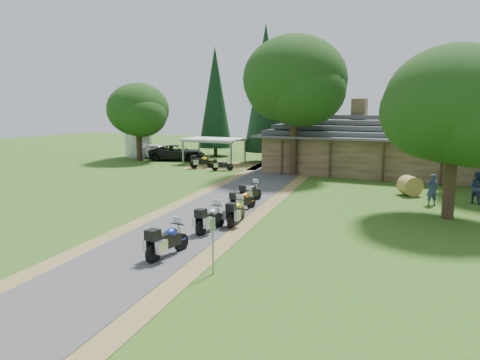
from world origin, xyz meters
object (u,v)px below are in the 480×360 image
at_px(car_dark_suv, 177,149).
at_px(hay_bale, 410,186).
at_px(carport, 214,151).
at_px(motorcycle_row_b, 210,217).
at_px(silo, 138,130).
at_px(motorcycle_row_d, 243,199).
at_px(motorcycle_row_e, 251,192).
at_px(motorcycle_carport_a, 202,161).
at_px(motorcycle_carport_b, 222,164).
at_px(lodge, 392,144).
at_px(motorcycle_row_a, 168,239).
at_px(car_white_sedan, 157,149).
at_px(motorcycle_row_c, 236,211).

bearing_deg(car_dark_suv, hay_bale, -129.62).
distance_m(carport, motorcycle_row_b, 24.92).
xyz_separation_m(silo, car_dark_suv, (5.87, -1.23, -1.78)).
distance_m(motorcycle_row_b, motorcycle_row_d, 4.43).
distance_m(motorcycle_row_e, motorcycle_carport_a, 15.57).
relative_size(carport, motorcycle_row_d, 3.05).
bearing_deg(motorcycle_carport_b, hay_bale, -45.13).
distance_m(lodge, motorcycle_row_b, 22.85).
bearing_deg(motorcycle_row_d, motorcycle_row_b, -161.64).
height_order(motorcycle_row_b, motorcycle_carport_b, motorcycle_row_b).
distance_m(car_dark_suv, motorcycle_row_b, 28.11).
bearing_deg(motorcycle_carport_a, hay_bale, -60.88).
relative_size(motorcycle_row_a, hay_bale, 1.67).
relative_size(carport, motorcycle_carport_a, 2.85).
distance_m(motorcycle_row_a, motorcycle_row_e, 10.52).
bearing_deg(carport, motorcycle_row_a, -66.30).
relative_size(motorcycle_row_e, hay_bale, 1.54).
bearing_deg(silo, motorcycle_row_d, -41.73).
height_order(carport, motorcycle_row_a, carport).
relative_size(motorcycle_carport_b, hay_bale, 1.34).
relative_size(silo, carport, 1.05).
relative_size(motorcycle_row_e, motorcycle_carport_a, 0.95).
bearing_deg(silo, car_white_sedan, -12.19).
height_order(lodge, motorcycle_carport_b, lodge).
relative_size(car_white_sedan, car_dark_suv, 0.96).
relative_size(lodge, motorcycle_row_c, 10.91).
bearing_deg(carport, lodge, -0.27).
bearing_deg(motorcycle_row_e, motorcycle_row_d, -158.03).
relative_size(car_dark_suv, motorcycle_carport_b, 3.77).
xyz_separation_m(lodge, motorcycle_row_c, (-4.34, -20.57, -1.78)).
bearing_deg(lodge, motorcycle_row_d, -106.39).
distance_m(car_white_sedan, motorcycle_row_c, 29.42).
height_order(motorcycle_row_c, motorcycle_carport_b, motorcycle_row_c).
bearing_deg(hay_bale, silo, 159.55).
bearing_deg(motorcycle_row_c, motorcycle_carport_a, 27.13).
bearing_deg(hay_bale, motorcycle_row_b, -119.12).
relative_size(motorcycle_row_c, hay_bale, 1.59).
height_order(motorcycle_row_c, motorcycle_row_e, motorcycle_row_c).
bearing_deg(hay_bale, car_white_sedan, 158.69).
height_order(silo, car_white_sedan, silo).
bearing_deg(motorcycle_row_b, hay_bale, -25.92).
xyz_separation_m(motorcycle_carport_b, hay_bale, (15.94, -4.97, 0.05)).
height_order(car_dark_suv, motorcycle_row_b, car_dark_suv).
bearing_deg(car_dark_suv, car_white_sedan, 61.34).
bearing_deg(hay_bale, motorcycle_row_a, -112.46).
bearing_deg(motorcycle_row_d, motorcycle_carport_b, 44.16).
distance_m(silo, motorcycle_row_d, 29.48).
bearing_deg(silo, motorcycle_row_a, -50.80).
xyz_separation_m(motorcycle_row_c, hay_bale, (6.74, 11.24, -0.05)).
bearing_deg(motorcycle_carport_b, car_dark_suv, 120.28).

